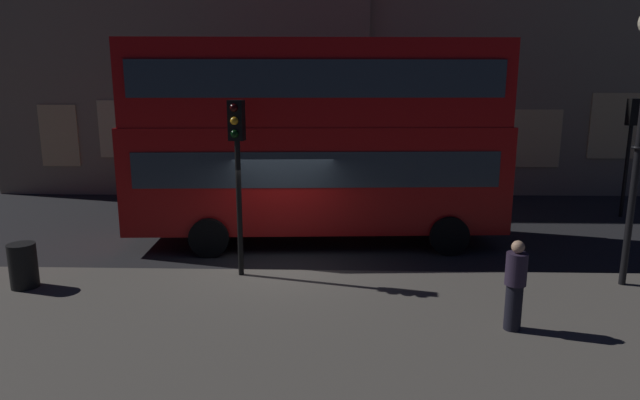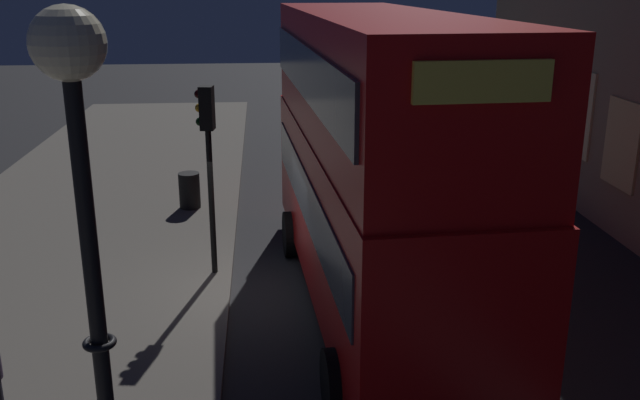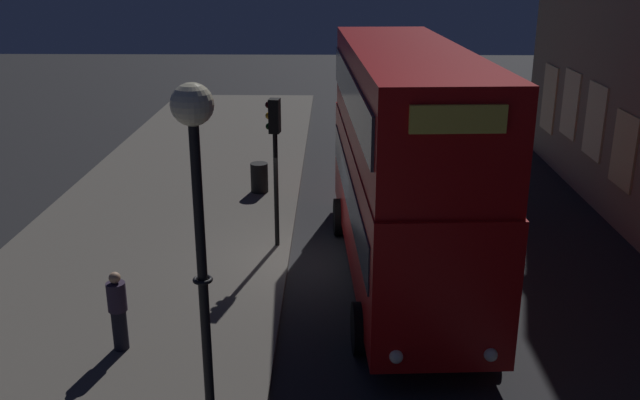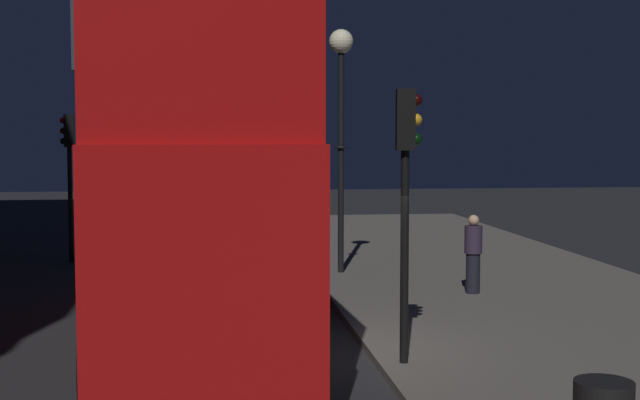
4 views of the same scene
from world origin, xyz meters
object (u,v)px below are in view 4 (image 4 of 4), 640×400
at_px(double_decker_bus, 187,156).
at_px(street_lamp, 341,87).
at_px(pedestrian, 473,253).
at_px(traffic_light_near_kerb, 406,167).
at_px(traffic_light_far_side, 69,156).

bearing_deg(double_decker_bus, street_lamp, -30.25).
bearing_deg(pedestrian, street_lamp, -44.10).
xyz_separation_m(traffic_light_near_kerb, pedestrian, (5.21, -2.59, -1.96)).
bearing_deg(double_decker_bus, traffic_light_far_side, 14.81).
distance_m(traffic_light_far_side, street_lamp, 7.66).
bearing_deg(pedestrian, traffic_light_near_kerb, 72.83).
relative_size(double_decker_bus, pedestrian, 6.36).
relative_size(street_lamp, pedestrian, 3.52).
distance_m(double_decker_bus, pedestrian, 7.04).
height_order(double_decker_bus, traffic_light_far_side, double_decker_bus).
relative_size(double_decker_bus, traffic_light_far_side, 2.64).
height_order(traffic_light_far_side, street_lamp, street_lamp).
bearing_deg(pedestrian, traffic_light_far_side, -26.32).
height_order(traffic_light_far_side, pedestrian, traffic_light_far_side).
bearing_deg(traffic_light_near_kerb, pedestrian, -18.62).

